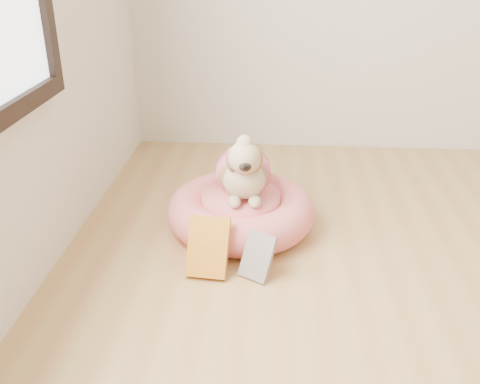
# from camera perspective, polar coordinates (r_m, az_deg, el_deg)

# --- Properties ---
(pet_bed) EXTENTS (0.64, 0.64, 0.16)m
(pet_bed) POSITION_cam_1_polar(r_m,az_deg,el_deg) (2.32, 0.09, -2.03)
(pet_bed) COLOR #F05D72
(pet_bed) RESTS_ON floor
(dog) EXTENTS (0.32, 0.44, 0.30)m
(dog) POSITION_cam_1_polar(r_m,az_deg,el_deg) (2.24, 0.38, 3.51)
(dog) COLOR brown
(dog) RESTS_ON pet_bed
(book_yellow) EXTENTS (0.17, 0.17, 0.21)m
(book_yellow) POSITION_cam_1_polar(r_m,az_deg,el_deg) (2.02, -3.43, -5.88)
(book_yellow) COLOR gold
(book_yellow) RESTS_ON floor
(book_white) EXTENTS (0.15, 0.14, 0.17)m
(book_white) POSITION_cam_1_polar(r_m,az_deg,el_deg) (2.00, 1.89, -6.87)
(book_white) COLOR white
(book_white) RESTS_ON floor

